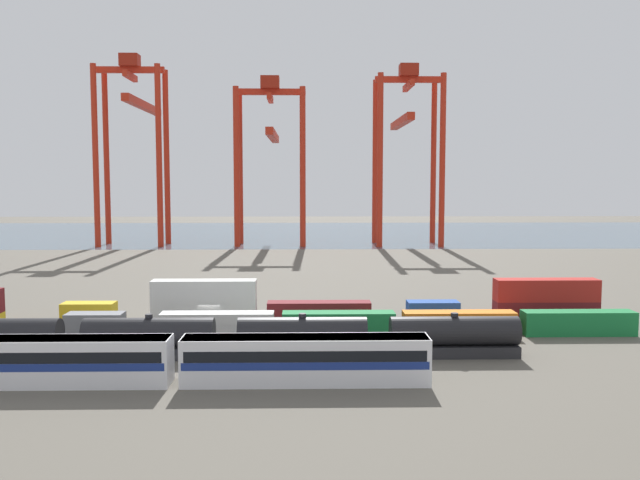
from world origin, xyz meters
TOP-DOWN VIEW (x-y plane):
  - ground_plane at (0.00, 40.00)m, footprint 420.00×420.00m
  - harbour_water at (0.00, 142.72)m, footprint 400.00×110.00m
  - passenger_train at (0.54, -22.71)m, footprint 41.47×3.14m
  - freight_tank_row at (3.61, -14.45)m, footprint 55.45×2.72m
  - shipping_container_4 at (-11.42, -5.77)m, footprint 6.04×2.44m
  - shipping_container_5 at (1.63, -5.77)m, footprint 12.10×2.44m
  - shipping_container_6 at (14.67, -5.77)m, footprint 12.10×2.44m
  - shipping_container_7 at (27.72, -5.77)m, footprint 12.10×2.44m
  - shipping_container_8 at (40.77, -5.77)m, footprint 12.10×2.44m
  - shipping_container_10 at (-14.11, 0.50)m, footprint 6.04×2.44m
  - shipping_container_11 at (-0.71, 0.50)m, footprint 12.10×2.44m
  - shipping_container_12 at (-0.71, 0.50)m, footprint 12.10×2.44m
  - shipping_container_13 at (12.69, 0.50)m, footprint 12.10×2.44m
  - shipping_container_14 at (26.09, 0.50)m, footprint 6.04×2.44m
  - shipping_container_15 at (39.49, 0.50)m, footprint 12.10×2.44m
  - shipping_container_16 at (39.49, 0.50)m, footprint 12.10×2.44m
  - gantry_crane_west at (-34.45, 102.51)m, footprint 17.74×37.76m
  - gantry_crane_central at (1.83, 102.56)m, footprint 18.60×36.56m
  - gantry_crane_east at (38.11, 102.05)m, footprint 17.60×35.54m

SIDE VIEW (x-z plane):
  - ground_plane at x=0.00m, z-range 0.00..0.00m
  - harbour_water at x=0.00m, z-range 0.00..0.01m
  - shipping_container_4 at x=-11.42m, z-range 0.00..2.60m
  - shipping_container_5 at x=1.63m, z-range 0.00..2.60m
  - shipping_container_6 at x=14.67m, z-range 0.00..2.60m
  - shipping_container_7 at x=27.72m, z-range 0.00..2.60m
  - shipping_container_8 at x=40.77m, z-range 0.00..2.60m
  - shipping_container_10 at x=-14.11m, z-range 0.00..2.60m
  - shipping_container_11 at x=-0.71m, z-range 0.00..2.60m
  - shipping_container_13 at x=12.69m, z-range 0.00..2.60m
  - shipping_container_14 at x=26.09m, z-range 0.00..2.60m
  - shipping_container_15 at x=39.49m, z-range 0.00..2.60m
  - freight_tank_row at x=3.61m, z-range -0.14..4.04m
  - passenger_train at x=0.54m, z-range 0.19..4.09m
  - shipping_container_12 at x=-0.71m, z-range 2.60..5.20m
  - shipping_container_16 at x=39.49m, z-range 2.60..5.20m
  - gantry_crane_central at x=1.83m, z-range 4.38..48.57m
  - gantry_crane_east at x=38.11m, z-range 4.88..52.35m
  - gantry_crane_west at x=-34.45m, z-range 5.65..55.37m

